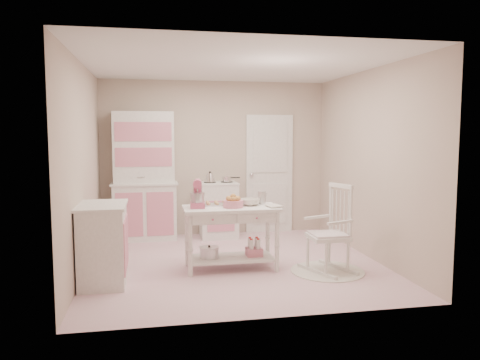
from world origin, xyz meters
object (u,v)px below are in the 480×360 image
rocking_chair (328,228)px  bread_basket (233,204)px  work_table (231,238)px  stand_mixer (198,194)px  hutch (144,176)px  stove (219,210)px  base_cabinet (103,244)px

rocking_chair → bread_basket: bearing=144.4°
bread_basket → rocking_chair: bearing=-14.6°
rocking_chair → work_table: (-1.17, 0.35, -0.15)m
rocking_chair → bread_basket: rocking_chair is taller
rocking_chair → work_table: 1.23m
stand_mixer → hutch: bearing=115.5°
stand_mixer → bread_basket: 0.46m
stove → rocking_chair: size_ratio=0.84×
rocking_chair → stove: bearing=94.8°
stove → rocking_chair: 2.45m
bread_basket → work_table: bearing=111.8°
stove → rocking_chair: rocking_chair is taller
stove → bread_basket: 1.95m
hutch → work_table: 2.29m
stand_mixer → work_table: bearing=3.1°
base_cabinet → bread_basket: (1.56, 0.22, 0.39)m
base_cabinet → work_table: (1.54, 0.27, -0.06)m
work_table → stand_mixer: size_ratio=3.53×
hutch → work_table: hutch is taller
rocking_chair → stand_mixer: size_ratio=3.24×
base_cabinet → work_table: bearing=10.0°
stove → bread_basket: size_ratio=3.68×
hutch → stand_mixer: hutch is taller
work_table → bread_basket: size_ratio=4.80×
work_table → bread_basket: 0.45m
hutch → bread_basket: hutch is taller
base_cabinet → stove: bearing=52.2°
stove → bread_basket: bearing=-92.5°
rocking_chair → bread_basket: 1.22m
base_cabinet → work_table: 1.57m
hutch → base_cabinet: bearing=-101.6°
stove → rocking_chair: bearing=-64.2°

